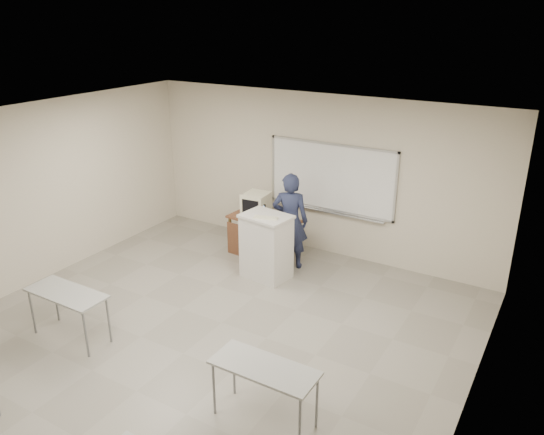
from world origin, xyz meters
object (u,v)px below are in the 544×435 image
Objects in this scene: podium at (266,246)px; crt_monitor at (256,204)px; whiteboard at (331,179)px; instructor_desk at (261,231)px; presenter at (290,221)px; laptop at (256,216)px; keyboard at (266,218)px; mouse at (291,222)px.

crt_monitor is (-0.75, 0.86, 0.37)m from podium.
podium is at bearing -108.81° from whiteboard.
podium is (0.50, -0.63, 0.05)m from instructor_desk.
podium is 0.65× the size of presenter.
crt_monitor is 1.42× the size of laptop.
instructor_desk is 3.34× the size of keyboard.
whiteboard reaches higher than mouse.
podium is 2.33× the size of crt_monitor.
crt_monitor is 0.94m from presenter.
instructor_desk is 0.30m from laptop.
mouse is 0.05× the size of presenter.
podium is 1.20m from crt_monitor.
keyboard is (0.66, -0.73, 0.35)m from laptop.
crt_monitor reaches higher than podium.
presenter is at bearing -22.24° from crt_monitor.
instructor_desk is (-1.00, -0.84, -0.95)m from whiteboard.
laptop is 1.05m from keyboard.
podium is 3.30× the size of laptop.
laptop reaches higher than mouse.
podium is 0.81m from mouse.
instructor_desk is 15.38× the size of mouse.
laptop is at bearing -167.83° from instructor_desk.
laptop reaches higher than instructor_desk.
keyboard is at bearing -75.75° from mouse.
instructor_desk is at bearing -10.36° from laptop.
mouse reaches higher than instructor_desk.
keyboard is at bearing 64.87° from presenter.
presenter reaches higher than podium.
whiteboard is at bearing 70.17° from mouse.
presenter is at bearing 67.14° from keyboard.
mouse is 0.99m from keyboard.
keyboard is 0.23× the size of presenter.
crt_monitor is at bearing 112.89° from keyboard.
podium is at bearing 57.31° from presenter.
mouse is 0.22× the size of keyboard.
crt_monitor is at bearing -36.69° from presenter.
laptop is at bearing -151.63° from mouse.
mouse is (-0.45, -0.68, -0.71)m from whiteboard.
keyboard is (0.56, -0.75, 0.63)m from instructor_desk.
podium reaches higher than instructor_desk.
presenter is (0.08, 0.70, -0.28)m from keyboard.
whiteboard is at bearing 21.38° from crt_monitor.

